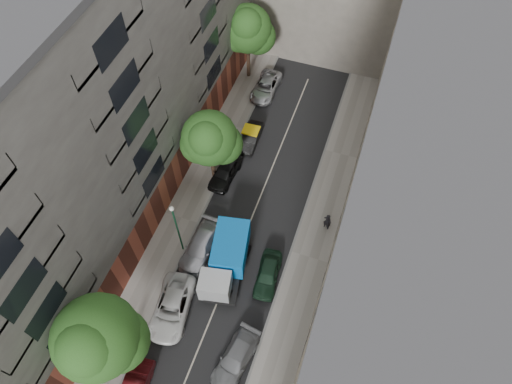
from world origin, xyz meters
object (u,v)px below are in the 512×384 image
at_px(car_left_4, 225,172).
at_px(tree_mid, 210,140).
at_px(tree_far, 248,31).
at_px(tree_near, 98,340).
at_px(car_left_6, 266,87).
at_px(car_right_1, 236,358).
at_px(car_left_5, 251,137).
at_px(lamp_post, 176,225).
at_px(car_right_2, 268,274).
at_px(pedestrian, 327,221).
at_px(tarp_truck, 226,259).
at_px(car_left_3, 200,246).
at_px(car_left_2, 172,308).

distance_m(car_left_4, tree_mid, 4.34).
bearing_deg(tree_far, tree_near, -87.29).
relative_size(car_left_6, car_right_1, 1.06).
relative_size(car_left_4, car_left_5, 1.12).
height_order(car_right_1, tree_mid, tree_mid).
bearing_deg(lamp_post, car_right_2, -0.91).
bearing_deg(pedestrian, car_left_6, -35.50).
bearing_deg(tree_far, pedestrian, -51.34).
height_order(tarp_truck, tree_far, tree_far).
bearing_deg(lamp_post, car_left_3, 15.21).
relative_size(car_left_5, car_right_2, 0.95).
height_order(car_left_2, car_left_5, car_left_2).
height_order(car_left_2, pedestrian, pedestrian).
bearing_deg(tree_far, car_left_6, -32.28).
bearing_deg(lamp_post, tree_mid, 92.34).
bearing_deg(car_left_6, car_left_5, -82.73).
xyz_separation_m(car_left_4, car_left_5, (0.80, 4.53, -0.10)).
distance_m(car_left_4, car_left_5, 4.61).
distance_m(car_left_3, pedestrian, 10.33).
bearing_deg(tree_far, car_right_1, -72.30).
height_order(car_left_4, car_left_5, car_left_4).
height_order(car_right_2, tree_near, tree_near).
relative_size(tree_near, pedestrian, 4.72).
height_order(car_left_3, car_left_4, car_left_4).
relative_size(car_left_6, car_right_2, 1.18).
bearing_deg(tree_mid, car_left_6, 85.58).
xyz_separation_m(tree_near, tree_mid, (-0.00, 17.01, -1.00)).
relative_size(car_left_3, tree_mid, 0.68).
xyz_separation_m(tarp_truck, car_left_5, (-2.52, 12.72, -0.91)).
bearing_deg(car_left_2, lamp_post, 97.98).
bearing_deg(car_left_5, tarp_truck, -80.73).
bearing_deg(car_left_6, car_left_3, -87.00).
distance_m(tree_near, tree_far, 30.23).
height_order(lamp_post, pedestrian, lamp_post).
bearing_deg(car_left_5, tree_mid, -111.08).
bearing_deg(car_left_3, tarp_truck, -13.59).
height_order(car_right_1, tree_near, tree_near).
height_order(car_left_4, tree_mid, tree_mid).
height_order(car_right_1, lamp_post, lamp_post).
distance_m(car_left_4, tree_far, 13.92).
relative_size(car_left_4, lamp_post, 0.70).
bearing_deg(car_left_3, car_right_1, -49.24).
bearing_deg(tree_mid, car_right_1, -62.74).
height_order(tarp_truck, car_left_4, tarp_truck).
height_order(car_left_2, car_left_3, car_left_2).
xyz_separation_m(car_left_3, tree_far, (-3.13, 20.27, 4.95)).
bearing_deg(pedestrian, car_left_5, -18.28).
bearing_deg(tree_near, lamp_post, 88.17).
xyz_separation_m(tarp_truck, car_left_4, (-3.32, 8.19, -0.81)).
distance_m(tree_mid, tree_far, 13.28).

